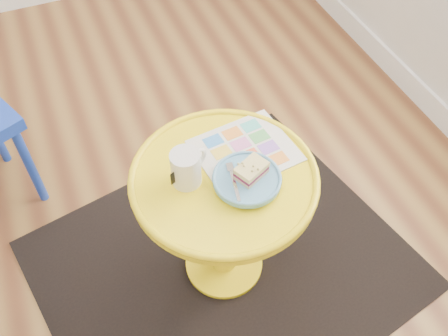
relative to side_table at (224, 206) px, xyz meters
name	(u,v)px	position (x,y,z in m)	size (l,w,h in m)	color
floor	(18,317)	(-0.76, 0.09, -0.39)	(4.00, 4.00, 0.00)	brown
rug	(224,264)	(0.00, 0.00, -0.38)	(1.30, 1.10, 0.01)	black
side_table	(224,206)	(0.00, 0.00, 0.00)	(0.57, 0.57, 0.54)	yellow
newspaper	(245,150)	(0.10, 0.07, 0.15)	(0.30, 0.25, 0.01)	silver
mug	(186,167)	(-0.11, 0.03, 0.21)	(0.12, 0.09, 0.12)	silver
plate	(247,179)	(0.05, -0.05, 0.17)	(0.20, 0.20, 0.02)	#5D9CC5
cake_slice	(251,170)	(0.07, -0.04, 0.20)	(0.11, 0.09, 0.04)	#D3BC8C
fork	(233,180)	(0.01, -0.04, 0.18)	(0.04, 0.14, 0.00)	silver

